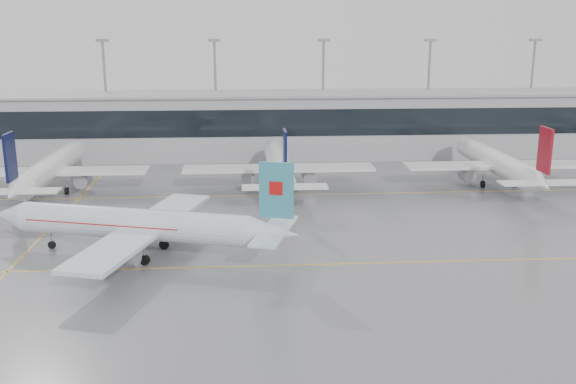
{
  "coord_description": "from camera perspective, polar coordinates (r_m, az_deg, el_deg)",
  "views": [
    {
      "loc": [
        -5.13,
        -64.08,
        24.32
      ],
      "look_at": [
        0.0,
        12.0,
        5.0
      ],
      "focal_mm": 40.0,
      "sensor_mm": 36.0,
      "label": 1
    }
  ],
  "objects": [
    {
      "name": "parked_jet_b",
      "position": [
        104.29,
        -20.43,
        1.92
      ],
      "size": [
        29.64,
        36.96,
        11.72
      ],
      "rotation": [
        0.0,
        0.0,
        1.57
      ],
      "color": "white",
      "rests_on": "ground"
    },
    {
      "name": "terminal_roof",
      "position": [
        126.77,
        -1.54,
        8.73
      ],
      "size": [
        182.0,
        16.0,
        0.4
      ],
      "primitive_type": "cube",
      "color": "gray",
      "rests_on": "ground"
    },
    {
      "name": "ground",
      "position": [
        68.73,
        0.68,
        -6.51
      ],
      "size": [
        320.0,
        320.0,
        0.0
      ],
      "primitive_type": "plane",
      "color": "slate",
      "rests_on": "ground"
    },
    {
      "name": "taxi_line_cross",
      "position": [
        86.39,
        -20.44,
        -3.05
      ],
      "size": [
        0.25,
        60.0,
        0.01
      ],
      "primitive_type": "cube",
      "color": "gold",
      "rests_on": "ground"
    },
    {
      "name": "parked_jet_d",
      "position": [
        107.68,
        18.12,
        2.47
      ],
      "size": [
        29.64,
        36.96,
        11.72
      ],
      "rotation": [
        0.0,
        0.0,
        1.57
      ],
      "color": "white",
      "rests_on": "ground"
    },
    {
      "name": "taxi_line_main",
      "position": [
        68.73,
        0.68,
        -6.5
      ],
      "size": [
        120.0,
        0.25,
        0.01
      ],
      "primitive_type": "cube",
      "color": "gold",
      "rests_on": "ground"
    },
    {
      "name": "air_canada_jet",
      "position": [
        72.03,
        -12.76,
        -2.9
      ],
      "size": [
        35.39,
        28.71,
        11.25
      ],
      "rotation": [
        0.0,
        0.0,
        2.86
      ],
      "color": "silver",
      "rests_on": "ground"
    },
    {
      "name": "light_masts",
      "position": [
        132.63,
        -1.65,
        9.46
      ],
      "size": [
        156.4,
        1.0,
        22.6
      ],
      "color": "gray",
      "rests_on": "ground"
    },
    {
      "name": "terminal",
      "position": [
        127.51,
        -1.52,
        5.95
      ],
      "size": [
        180.0,
        15.0,
        12.0
      ],
      "primitive_type": "cube",
      "color": "#9C9B9F",
      "rests_on": "ground"
    },
    {
      "name": "taxi_line_north",
      "position": [
        97.31,
        -0.71,
        -0.25
      ],
      "size": [
        120.0,
        0.25,
        0.01
      ],
      "primitive_type": "cube",
      "color": "gold",
      "rests_on": "ground"
    },
    {
      "name": "parked_jet_c",
      "position": [
        100.05,
        -0.84,
        2.33
      ],
      "size": [
        29.64,
        36.96,
        11.72
      ],
      "rotation": [
        0.0,
        0.0,
        1.57
      ],
      "color": "white",
      "rests_on": "ground"
    },
    {
      "name": "terminal_glass",
      "position": [
        119.83,
        -1.37,
        6.14
      ],
      "size": [
        180.0,
        0.2,
        5.0
      ],
      "primitive_type": "cube",
      "color": "black",
      "rests_on": "ground"
    }
  ]
}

